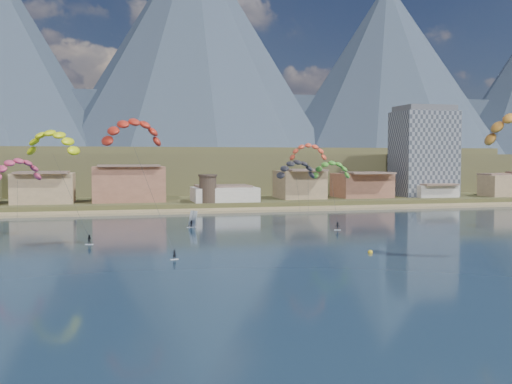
% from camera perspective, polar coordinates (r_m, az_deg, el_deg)
% --- Properties ---
extents(ground, '(2400.00, 2400.00, 0.00)m').
position_cam_1_polar(ground, '(67.38, 6.57, -10.08)').
color(ground, black).
rests_on(ground, ground).
extents(beach, '(2200.00, 12.00, 0.90)m').
position_cam_1_polar(beach, '(169.69, -5.94, -1.87)').
color(beach, tan).
rests_on(beach, ground).
extents(land, '(2200.00, 900.00, 4.00)m').
position_cam_1_polar(land, '(622.06, -11.62, 1.84)').
color(land, brown).
rests_on(land, ground).
extents(foothills, '(940.00, 210.00, 18.00)m').
position_cam_1_polar(foothills, '(297.44, -4.98, 2.07)').
color(foothills, brown).
rests_on(foothills, ground).
extents(mountain_ridge, '(2060.00, 480.00, 400.00)m').
position_cam_1_polar(mountain_ridge, '(895.32, -13.33, 11.91)').
color(mountain_ridge, '#2A3547').
rests_on(mountain_ridge, ground).
extents(town, '(400.00, 24.00, 12.00)m').
position_cam_1_polar(town, '(184.40, -19.06, 0.79)').
color(town, silver).
rests_on(town, ground).
extents(apartment_tower, '(20.00, 16.00, 32.00)m').
position_cam_1_polar(apartment_tower, '(217.98, 15.96, 3.80)').
color(apartment_tower, gray).
rests_on(apartment_tower, ground).
extents(watchtower, '(5.82, 5.82, 8.60)m').
position_cam_1_polar(watchtower, '(177.88, -4.70, 0.35)').
color(watchtower, '#47382D').
rests_on(watchtower, ground).
extents(kitesurfer_red, '(12.02, 16.44, 24.80)m').
position_cam_1_polar(kitesurfer_red, '(102.28, -11.90, 6.09)').
color(kitesurfer_red, silver).
rests_on(kitesurfer_red, ground).
extents(kitesurfer_yellow, '(14.04, 18.19, 24.17)m').
position_cam_1_polar(kitesurfer_yellow, '(122.79, -19.17, 4.88)').
color(kitesurfer_yellow, silver).
rests_on(kitesurfer_yellow, ground).
extents(kitesurfer_green, '(9.50, 11.26, 16.40)m').
position_cam_1_polar(kitesurfer_green, '(135.80, 7.33, 2.39)').
color(kitesurfer_green, silver).
rests_on(kitesurfer_green, ground).
extents(distant_kite_pink, '(10.05, 8.36, 17.39)m').
position_cam_1_polar(distant_kite_pink, '(118.55, -22.18, 2.37)').
color(distant_kite_pink, '#262626').
rests_on(distant_kite_pink, ground).
extents(distant_kite_dark, '(9.47, 6.37, 16.97)m').
position_cam_1_polar(distant_kite_dark, '(126.67, 3.93, 2.52)').
color(distant_kite_dark, '#262626').
rests_on(distant_kite_dark, ground).
extents(distant_kite_orange, '(8.92, 6.72, 20.19)m').
position_cam_1_polar(distant_kite_orange, '(127.41, 5.09, 4.17)').
color(distant_kite_orange, '#262626').
rests_on(distant_kite_orange, ground).
extents(windsurfer, '(2.12, 2.30, 3.76)m').
position_cam_1_polar(windsurfer, '(132.49, -6.24, -2.93)').
color(windsurfer, silver).
rests_on(windsurfer, ground).
extents(buoy, '(0.78, 0.78, 0.78)m').
position_cam_1_polar(buoy, '(98.36, 11.04, -5.78)').
color(buoy, yellow).
rests_on(buoy, ground).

